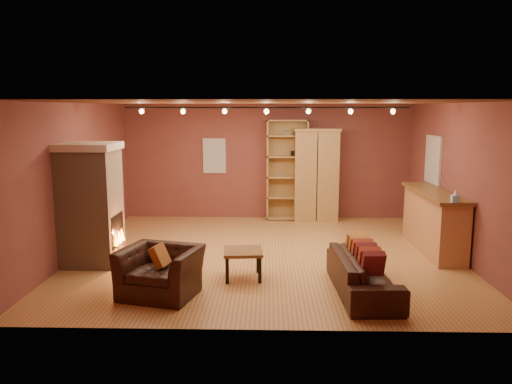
{
  "coord_description": "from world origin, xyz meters",
  "views": [
    {
      "loc": [
        0.05,
        -9.03,
        2.69
      ],
      "look_at": [
        -0.19,
        0.2,
        1.15
      ],
      "focal_mm": 35.0,
      "sensor_mm": 36.0,
      "label": 1
    }
  ],
  "objects_px": {
    "armoire": "(316,175)",
    "loveseat": "(363,266)",
    "armchair": "(160,264)",
    "coffee_table": "(243,254)",
    "bar_counter": "(434,221)",
    "bookcase": "(287,169)",
    "fireplace": "(91,204)"
  },
  "relations": [
    {
      "from": "armoire",
      "to": "armchair",
      "type": "distance_m",
      "value": 5.79
    },
    {
      "from": "armoire",
      "to": "bar_counter",
      "type": "distance_m",
      "value": 3.35
    },
    {
      "from": "bar_counter",
      "to": "loveseat",
      "type": "xyz_separation_m",
      "value": [
        -1.75,
        -2.29,
        -0.18
      ]
    },
    {
      "from": "loveseat",
      "to": "armchair",
      "type": "relative_size",
      "value": 1.63
    },
    {
      "from": "fireplace",
      "to": "armchair",
      "type": "relative_size",
      "value": 1.74
    },
    {
      "from": "fireplace",
      "to": "coffee_table",
      "type": "distance_m",
      "value": 2.86
    },
    {
      "from": "fireplace",
      "to": "armchair",
      "type": "bearing_deg",
      "value": -44.84
    },
    {
      "from": "bar_counter",
      "to": "coffee_table",
      "type": "xyz_separation_m",
      "value": [
        -3.56,
        -1.68,
        -0.19
      ]
    },
    {
      "from": "bookcase",
      "to": "armchair",
      "type": "height_order",
      "value": "bookcase"
    },
    {
      "from": "armoire",
      "to": "bar_counter",
      "type": "bearing_deg",
      "value": -52.57
    },
    {
      "from": "bookcase",
      "to": "coffee_table",
      "type": "bearing_deg",
      "value": -100.85
    },
    {
      "from": "armoire",
      "to": "bar_counter",
      "type": "relative_size",
      "value": 0.93
    },
    {
      "from": "fireplace",
      "to": "armchair",
      "type": "distance_m",
      "value": 2.22
    },
    {
      "from": "bar_counter",
      "to": "armchair",
      "type": "height_order",
      "value": "bar_counter"
    },
    {
      "from": "bar_counter",
      "to": "bookcase",
      "type": "bearing_deg",
      "value": 134.23
    },
    {
      "from": "fireplace",
      "to": "coffee_table",
      "type": "height_order",
      "value": "fireplace"
    },
    {
      "from": "bookcase",
      "to": "coffee_table",
      "type": "relative_size",
      "value": 3.71
    },
    {
      "from": "bar_counter",
      "to": "armchair",
      "type": "xyz_separation_m",
      "value": [
        -4.72,
        -2.45,
        -0.11
      ]
    },
    {
      "from": "bar_counter",
      "to": "loveseat",
      "type": "relative_size",
      "value": 1.21
    },
    {
      "from": "bar_counter",
      "to": "armchair",
      "type": "relative_size",
      "value": 1.98
    },
    {
      "from": "fireplace",
      "to": "bar_counter",
      "type": "height_order",
      "value": "fireplace"
    },
    {
      "from": "fireplace",
      "to": "bookcase",
      "type": "bearing_deg",
      "value": 46.47
    },
    {
      "from": "loveseat",
      "to": "armchair",
      "type": "distance_m",
      "value": 2.97
    },
    {
      "from": "armoire",
      "to": "loveseat",
      "type": "xyz_separation_m",
      "value": [
        0.25,
        -4.91,
        -0.72
      ]
    },
    {
      "from": "bookcase",
      "to": "bar_counter",
      "type": "distance_m",
      "value": 3.93
    },
    {
      "from": "loveseat",
      "to": "coffee_table",
      "type": "height_order",
      "value": "loveseat"
    },
    {
      "from": "armoire",
      "to": "armchair",
      "type": "relative_size",
      "value": 1.83
    },
    {
      "from": "bookcase",
      "to": "coffee_table",
      "type": "height_order",
      "value": "bookcase"
    },
    {
      "from": "bar_counter",
      "to": "fireplace",
      "type": "bearing_deg",
      "value": -171.41
    },
    {
      "from": "bookcase",
      "to": "armoire",
      "type": "xyz_separation_m",
      "value": [
        0.7,
        -0.16,
        -0.12
      ]
    },
    {
      "from": "armchair",
      "to": "coffee_table",
      "type": "height_order",
      "value": "armchair"
    },
    {
      "from": "bookcase",
      "to": "loveseat",
      "type": "bearing_deg",
      "value": -79.37
    }
  ]
}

